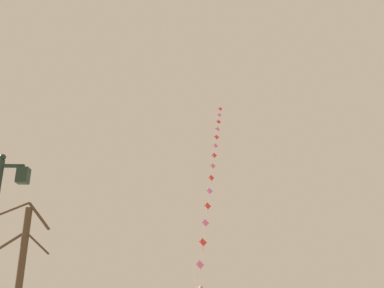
# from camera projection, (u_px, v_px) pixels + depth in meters

# --- Properties ---
(kite_train) EXTENTS (4.53, 21.56, 21.32)m
(kite_train) POSITION_uv_depth(u_px,v_px,m) (213.00, 166.00, 34.42)
(kite_train) COLOR brown
(kite_train) RESTS_ON ground_plane
(bare_tree) EXTENTS (2.38, 1.51, 5.13)m
(bare_tree) POSITION_uv_depth(u_px,v_px,m) (22.00, 260.00, 17.28)
(bare_tree) COLOR #4C3826
(bare_tree) RESTS_ON ground_plane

